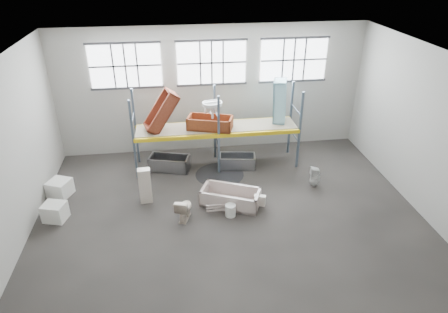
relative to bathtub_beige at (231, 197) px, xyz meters
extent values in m
cube|color=#47423E|center=(-0.12, -0.77, -0.33)|extent=(12.00, 10.00, 0.10)
cube|color=silver|center=(-0.12, -0.77, 4.77)|extent=(12.00, 10.00, 0.10)
cube|color=#ABA79E|center=(-0.12, 4.28, 2.22)|extent=(12.00, 0.10, 5.00)
cube|color=#B3B0A6|center=(-0.12, -5.82, 2.22)|extent=(12.00, 0.10, 5.00)
cube|color=#BCB8AF|center=(-6.17, -0.77, 2.22)|extent=(0.10, 10.00, 5.00)
cube|color=#B7B3A9|center=(5.93, -0.77, 2.22)|extent=(0.10, 10.00, 5.00)
cube|color=white|center=(-3.32, 4.17, 3.32)|extent=(2.60, 0.04, 1.60)
cube|color=white|center=(-0.12, 4.17, 3.32)|extent=(2.60, 0.04, 1.60)
cube|color=white|center=(3.08, 4.17, 3.32)|extent=(2.60, 0.04, 1.60)
cube|color=slate|center=(-3.12, 2.13, 1.22)|extent=(0.08, 0.08, 3.00)
cube|color=slate|center=(-3.12, 3.33, 1.22)|extent=(0.08, 0.08, 3.00)
cube|color=slate|center=(-0.12, 2.13, 1.22)|extent=(0.08, 0.08, 3.00)
cube|color=slate|center=(-0.12, 3.33, 1.22)|extent=(0.08, 0.08, 3.00)
cube|color=slate|center=(2.88, 2.13, 1.22)|extent=(0.08, 0.08, 3.00)
cube|color=slate|center=(2.88, 3.33, 1.22)|extent=(0.08, 0.08, 3.00)
cube|color=yellow|center=(-0.12, 2.13, 1.22)|extent=(6.00, 0.10, 0.14)
cube|color=yellow|center=(-0.12, 3.33, 1.22)|extent=(6.00, 0.10, 0.14)
cube|color=gray|center=(-0.12, 2.73, 1.30)|extent=(5.90, 1.10, 0.03)
cylinder|color=black|center=(-0.12, 1.93, -0.27)|extent=(1.80, 1.80, 0.00)
cube|color=silver|center=(0.90, -0.31, 0.00)|extent=(0.41, 0.30, 0.35)
imported|color=beige|center=(0.11, -0.22, -0.12)|extent=(0.57, 0.57, 0.16)
imported|color=beige|center=(-1.54, -0.57, 0.10)|extent=(0.66, 0.84, 0.76)
cube|color=beige|center=(-2.74, 0.54, 0.34)|extent=(0.41, 0.28, 1.23)
imported|color=white|center=(3.09, 0.69, 0.10)|extent=(0.38, 0.38, 0.75)
imported|color=silver|center=(-0.30, 2.40, 1.82)|extent=(0.82, 0.69, 0.64)
cylinder|color=silver|center=(-0.10, -0.61, -0.08)|extent=(0.44, 0.44, 0.39)
cube|color=white|center=(-5.49, -0.07, 0.00)|extent=(0.78, 0.72, 0.56)
cube|color=white|center=(-5.64, 1.32, 0.00)|extent=(0.88, 0.88, 0.56)
camera|label=1|loc=(-1.68, -10.67, 7.30)|focal=31.90mm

